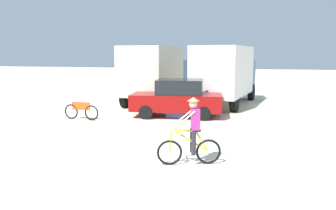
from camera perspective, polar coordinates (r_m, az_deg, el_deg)
The scene contains 7 objects.
ground_plane at distance 9.24m, azimuth -10.20°, elevation -10.33°, with size 120.00×120.00×0.00m, color beige.
box_truck_cream_rv at distance 20.87m, azimuth -2.02°, elevation 5.49°, with size 2.55×6.81×3.35m.
box_truck_white_box at distance 20.28m, azimuth 9.48°, elevation 5.30°, with size 3.28×7.01×3.35m.
sedan_parked at distance 16.24m, azimuth 1.56°, elevation 1.13°, with size 4.38×2.25×1.76m.
cyclist_orange_shirt at distance 9.28m, azimuth 3.87°, elevation -4.70°, with size 1.65×0.73×1.82m.
bicycle_spare at distance 16.06m, azimuth -14.05°, elevation -0.95°, with size 1.73×0.50×0.97m.
supply_crate at distance 16.10m, azimuth 1.45°, elevation -1.13°, with size 0.71×0.85×0.54m, color #4C5199.
Camera 1 is at (3.75, -7.91, 2.96)m, focal length 37.18 mm.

